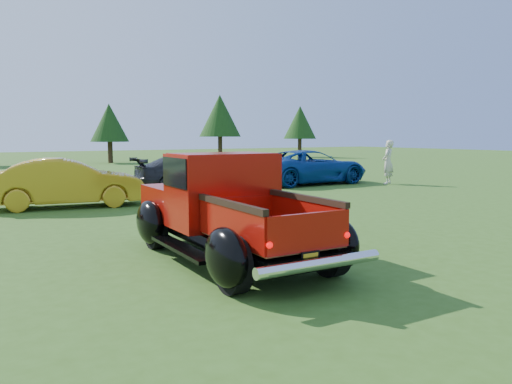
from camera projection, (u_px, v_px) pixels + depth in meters
ground at (246, 253)px, 8.86m from camera, size 120.00×120.00×0.00m
tree_mid_right at (109, 123)px, 36.99m from camera, size 2.82×2.82×4.40m
tree_east at (220, 116)px, 41.20m from camera, size 3.46×3.46×5.40m
tree_far_east at (300, 123)px, 46.81m from camera, size 3.07×3.07×4.80m
pickup_truck at (222, 208)px, 8.55m from camera, size 2.37×4.86×1.78m
show_car_yellow at (67, 183)px, 14.44m from camera, size 4.48×2.19×1.41m
show_car_grey at (194, 173)px, 18.84m from camera, size 4.68×2.22×1.32m
show_car_blue at (310, 167)px, 21.32m from camera, size 5.22×2.43×1.45m
spectator at (388, 162)px, 21.17m from camera, size 0.81×0.72×1.87m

